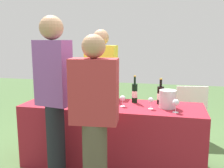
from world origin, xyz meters
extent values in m
plane|color=#476638|center=(0.00, 0.00, 0.00)|extent=(12.00, 12.00, 0.00)
cube|color=maroon|center=(0.00, 0.00, 0.38)|extent=(2.14, 0.67, 0.76)
cylinder|color=black|center=(-0.27, 0.13, 0.88)|extent=(0.08, 0.08, 0.23)
cylinder|color=black|center=(-0.27, 0.13, 1.04)|extent=(0.03, 0.03, 0.09)
cylinder|color=maroon|center=(-0.27, 0.13, 1.09)|extent=(0.03, 0.03, 0.02)
cylinder|color=silver|center=(-0.27, 0.13, 0.87)|extent=(0.08, 0.08, 0.08)
cylinder|color=black|center=(0.00, 0.16, 0.87)|extent=(0.07, 0.07, 0.22)
cylinder|color=black|center=(0.00, 0.16, 1.03)|extent=(0.03, 0.03, 0.08)
cylinder|color=maroon|center=(0.00, 0.16, 1.08)|extent=(0.03, 0.03, 0.02)
cylinder|color=silver|center=(0.00, 0.16, 0.86)|extent=(0.07, 0.07, 0.08)
cylinder|color=black|center=(0.25, 0.16, 0.88)|extent=(0.07, 0.07, 0.23)
cylinder|color=black|center=(0.25, 0.16, 1.04)|extent=(0.03, 0.03, 0.09)
cylinder|color=gold|center=(0.25, 0.16, 1.09)|extent=(0.03, 0.03, 0.02)
cylinder|color=silver|center=(0.25, 0.16, 0.87)|extent=(0.07, 0.07, 0.08)
cylinder|color=black|center=(0.56, 0.16, 0.87)|extent=(0.08, 0.08, 0.21)
cylinder|color=black|center=(0.56, 0.16, 1.02)|extent=(0.03, 0.03, 0.09)
cylinder|color=gold|center=(0.56, 0.16, 1.07)|extent=(0.03, 0.03, 0.02)
cylinder|color=silver|center=(0.56, 0.16, 0.86)|extent=(0.08, 0.08, 0.07)
cylinder|color=silver|center=(-0.40, -0.17, 0.77)|extent=(0.07, 0.07, 0.00)
cylinder|color=silver|center=(-0.40, -0.17, 0.80)|extent=(0.01, 0.01, 0.07)
sphere|color=silver|center=(-0.40, -0.17, 0.87)|extent=(0.07, 0.07, 0.07)
sphere|color=#590C19|center=(-0.40, -0.17, 0.86)|extent=(0.04, 0.04, 0.04)
cylinder|color=silver|center=(-0.20, -0.08, 0.77)|extent=(0.07, 0.07, 0.00)
cylinder|color=silver|center=(-0.20, -0.08, 0.80)|extent=(0.01, 0.01, 0.07)
sphere|color=silver|center=(-0.20, -0.08, 0.86)|extent=(0.06, 0.06, 0.06)
cylinder|color=silver|center=(-0.10, -0.06, 0.77)|extent=(0.07, 0.07, 0.00)
cylinder|color=silver|center=(-0.10, -0.06, 0.81)|extent=(0.01, 0.01, 0.08)
sphere|color=silver|center=(-0.10, -0.06, 0.87)|extent=(0.06, 0.06, 0.06)
cylinder|color=silver|center=(0.14, -0.05, 0.77)|extent=(0.06, 0.06, 0.00)
cylinder|color=silver|center=(0.14, -0.05, 0.80)|extent=(0.01, 0.01, 0.07)
sphere|color=silver|center=(0.14, -0.05, 0.86)|extent=(0.06, 0.06, 0.06)
cylinder|color=silver|center=(0.47, -0.09, 0.77)|extent=(0.06, 0.06, 0.00)
cylinder|color=silver|center=(0.47, -0.09, 0.80)|extent=(0.01, 0.01, 0.07)
sphere|color=silver|center=(0.47, -0.09, 0.87)|extent=(0.06, 0.06, 0.06)
sphere|color=#590C19|center=(0.47, -0.09, 0.86)|extent=(0.03, 0.03, 0.03)
cylinder|color=silver|center=(0.74, -0.17, 0.77)|extent=(0.06, 0.06, 0.00)
cylinder|color=silver|center=(0.74, -0.17, 0.80)|extent=(0.01, 0.01, 0.07)
sphere|color=silver|center=(0.74, -0.17, 0.87)|extent=(0.07, 0.07, 0.07)
sphere|color=#590C19|center=(0.74, -0.17, 0.86)|extent=(0.04, 0.04, 0.04)
cylinder|color=silver|center=(0.65, 0.01, 0.87)|extent=(0.19, 0.19, 0.20)
cylinder|color=brown|center=(-0.31, 0.63, 0.41)|extent=(0.24, 0.24, 0.83)
cube|color=yellow|center=(-0.31, 0.63, 1.14)|extent=(0.44, 0.25, 0.62)
sphere|color=tan|center=(-0.31, 0.63, 1.56)|extent=(0.22, 0.22, 0.22)
cylinder|color=black|center=(-0.48, -0.55, 0.44)|extent=(0.19, 0.19, 0.87)
cube|color=#8C4C99|center=(-0.48, -0.55, 1.20)|extent=(0.38, 0.25, 0.65)
sphere|color=tan|center=(-0.48, -0.55, 1.64)|extent=(0.24, 0.24, 0.24)
cylinder|color=brown|center=(0.01, -0.74, 0.39)|extent=(0.23, 0.23, 0.78)
cube|color=#B23338|center=(0.01, -0.74, 1.07)|extent=(0.44, 0.27, 0.59)
sphere|color=tan|center=(0.01, -0.74, 1.47)|extent=(0.21, 0.21, 0.21)
cube|color=white|center=(1.00, 1.07, 0.42)|extent=(0.47, 0.08, 0.84)
camera|label=1|loc=(0.67, -2.88, 1.53)|focal=40.90mm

